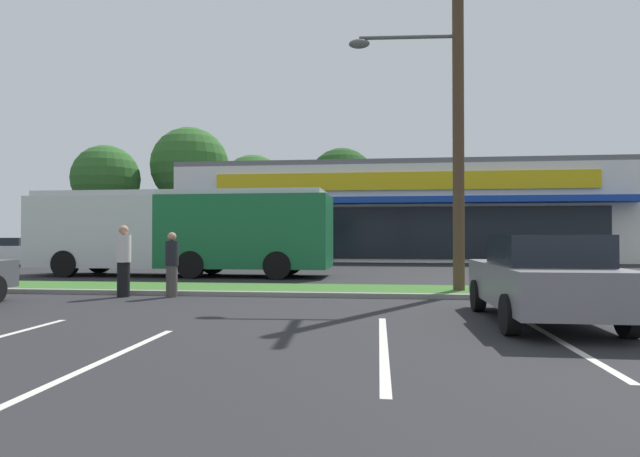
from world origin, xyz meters
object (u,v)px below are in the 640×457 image
at_px(car_0, 234,251).
at_px(pedestrian_by_pole, 124,261).
at_px(car_5, 543,278).
at_px(city_bus, 181,230).
at_px(utility_pole, 452,102).
at_px(pedestrian_near_bench, 172,264).
at_px(car_2, 15,251).

xyz_separation_m(car_0, pedestrian_by_pole, (0.76, -12.65, 0.11)).
height_order(car_5, pedestrian_by_pole, pedestrian_by_pole).
xyz_separation_m(city_bus, pedestrian_by_pole, (1.17, -6.82, -0.86)).
xyz_separation_m(utility_pole, pedestrian_by_pole, (-8.35, -1.44, -4.17)).
xyz_separation_m(utility_pole, car_0, (-9.10, 11.21, -4.28)).
xyz_separation_m(pedestrian_near_bench, pedestrian_by_pole, (-1.23, -0.11, 0.09)).
distance_m(utility_pole, pedestrian_near_bench, 8.40).
bearing_deg(pedestrian_near_bench, pedestrian_by_pole, 27.85).
bearing_deg(utility_pole, city_bus, 150.56).
xyz_separation_m(car_2, car_5, (21.77, -15.63, 0.03)).
height_order(city_bus, car_0, city_bus).
relative_size(car_0, pedestrian_by_pole, 2.65).
distance_m(city_bus, pedestrian_near_bench, 7.19).
bearing_deg(city_bus, car_2, -26.58).
relative_size(car_5, pedestrian_by_pole, 2.31).
height_order(city_bus, car_5, city_bus).
height_order(city_bus, pedestrian_by_pole, city_bus).
distance_m(car_0, car_2, 11.72).
height_order(car_2, car_5, car_5).
distance_m(car_5, pedestrian_by_pole, 9.74).
bearing_deg(car_0, car_2, 179.74).
bearing_deg(car_2, pedestrian_near_bench, -42.59).
height_order(utility_pole, pedestrian_near_bench, utility_pole).
height_order(car_5, pedestrian_near_bench, pedestrian_near_bench).
height_order(city_bus, car_2, city_bus).
bearing_deg(car_2, car_0, -0.26).
distance_m(car_0, pedestrian_by_pole, 12.68).
height_order(car_0, car_2, car_0).
xyz_separation_m(utility_pole, car_5, (0.94, -4.36, -4.28)).
distance_m(utility_pole, car_2, 24.07).
relative_size(car_2, pedestrian_near_bench, 2.64).
xyz_separation_m(city_bus, car_0, (0.42, 5.84, -0.97)).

